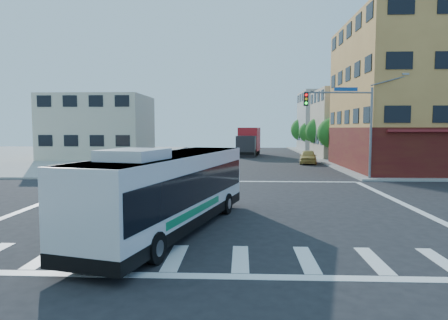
{
  "coord_description": "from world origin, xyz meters",
  "views": [
    {
      "loc": [
        1.02,
        -19.88,
        3.98
      ],
      "look_at": [
        0.02,
        2.86,
        2.13
      ],
      "focal_mm": 32.0,
      "sensor_mm": 36.0,
      "label": 1
    }
  ],
  "objects": [
    {
      "name": "signal_mast_ne",
      "position": [
        9.08,
        10.62,
        4.98
      ],
      "size": [
        7.91,
        1.13,
        8.07
      ],
      "color": "slate",
      "rests_on": "ground"
    },
    {
      "name": "corner_building_ne",
      "position": [
        19.99,
        18.48,
        5.89
      ],
      "size": [
        18.1,
        15.44,
        14.0
      ],
      "color": "#CF954A",
      "rests_on": "ground"
    },
    {
      "name": "street_tree_b",
      "position": [
        11.9,
        35.92,
        3.75
      ],
      "size": [
        3.8,
        3.8,
        5.79
      ],
      "color": "#352313",
      "rests_on": "ground"
    },
    {
      "name": "parked_car",
      "position": [
        8.42,
        24.62,
        0.76
      ],
      "size": [
        2.51,
        4.72,
        1.53
      ],
      "primitive_type": "imported",
      "rotation": [
        0.0,
        0.0,
        -0.16
      ],
      "color": "tan",
      "rests_on": "ground"
    },
    {
      "name": "street_tree_a",
      "position": [
        11.9,
        27.92,
        3.59
      ],
      "size": [
        3.6,
        3.6,
        5.53
      ],
      "color": "#352313",
      "rests_on": "ground"
    },
    {
      "name": "building_east_near",
      "position": [
        16.98,
        33.98,
        4.51
      ],
      "size": [
        12.06,
        10.06,
        9.0
      ],
      "color": "#C6B297",
      "rests_on": "ground"
    },
    {
      "name": "building_east_far",
      "position": [
        16.98,
        47.98,
        5.01
      ],
      "size": [
        12.06,
        10.06,
        10.0
      ],
      "color": "#AAAAA5",
      "rests_on": "ground"
    },
    {
      "name": "building_west",
      "position": [
        -17.02,
        29.98,
        4.01
      ],
      "size": [
        12.06,
        10.06,
        8.0
      ],
      "color": "beige",
      "rests_on": "ground"
    },
    {
      "name": "transit_bus",
      "position": [
        -1.64,
        -4.89,
        1.62
      ],
      "size": [
        5.14,
        11.4,
        3.31
      ],
      "rotation": [
        0.0,
        0.0,
        -0.26
      ],
      "color": "black",
      "rests_on": "ground"
    },
    {
      "name": "street_tree_c",
      "position": [
        11.9,
        43.92,
        3.46
      ],
      "size": [
        3.4,
        3.4,
        5.29
      ],
      "color": "#352313",
      "rests_on": "ground"
    },
    {
      "name": "street_tree_d",
      "position": [
        11.9,
        51.92,
        3.88
      ],
      "size": [
        4.0,
        4.0,
        6.03
      ],
      "color": "#352313",
      "rests_on": "ground"
    },
    {
      "name": "box_truck",
      "position": [
        2.04,
        36.96,
        1.94
      ],
      "size": [
        3.65,
        9.12,
        3.99
      ],
      "rotation": [
        0.0,
        0.0,
        -0.12
      ],
      "color": "#222327",
      "rests_on": "ground"
    },
    {
      "name": "ground",
      "position": [
        0.0,
        0.0,
        0.0
      ],
      "size": [
        120.0,
        120.0,
        0.0
      ],
      "primitive_type": "plane",
      "color": "black",
      "rests_on": "ground"
    }
  ]
}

